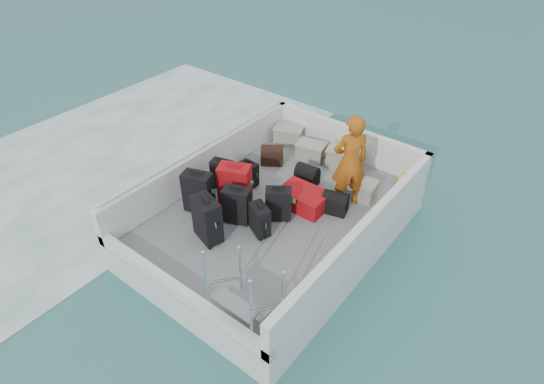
{
  "coord_description": "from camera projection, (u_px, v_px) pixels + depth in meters",
  "views": [
    {
      "loc": [
        3.86,
        -5.08,
        5.85
      ],
      "look_at": [
        -0.12,
        0.01,
        1.0
      ],
      "focal_mm": 30.0,
      "sensor_mm": 36.0,
      "label": 1
    }
  ],
  "objects": [
    {
      "name": "crate_1",
      "position": [
        311.0,
        152.0,
        9.56
      ],
      "size": [
        0.63,
        0.51,
        0.34
      ],
      "primitive_type": "cube",
      "rotation": [
        0.0,
        0.0,
        0.24
      ],
      "color": "gray",
      "rests_on": "deck"
    },
    {
      "name": "passenger",
      "position": [
        350.0,
        162.0,
        7.92
      ],
      "size": [
        0.75,
        0.78,
        1.79
      ],
      "primitive_type": "imported",
      "rotation": [
        0.0,
        0.0,
        -2.27
      ],
      "color": "orange",
      "rests_on": "deck"
    },
    {
      "name": "suitcase_6",
      "position": [
        260.0,
        220.0,
        7.61
      ],
      "size": [
        0.47,
        0.39,
        0.56
      ],
      "primitive_type": "cube",
      "rotation": [
        0.0,
        0.0,
        -0.45
      ],
      "color": "black",
      "rests_on": "deck"
    },
    {
      "name": "suitcase_1",
      "position": [
        222.0,
        175.0,
        8.65
      ],
      "size": [
        0.45,
        0.33,
        0.6
      ],
      "primitive_type": "cube",
      "rotation": [
        0.0,
        0.0,
        0.28
      ],
      "color": "black",
      "rests_on": "deck"
    },
    {
      "name": "yellow_bag",
      "position": [
        405.0,
        180.0,
        8.85
      ],
      "size": [
        0.28,
        0.26,
        0.22
      ],
      "primitive_type": "ellipsoid",
      "color": "yellow",
      "rests_on": "deck"
    },
    {
      "name": "duffel_2",
      "position": [
        335.0,
        204.0,
        8.15
      ],
      "size": [
        0.51,
        0.41,
        0.32
      ],
      "primitive_type": null,
      "rotation": [
        0.0,
        0.0,
        0.27
      ],
      "color": "black",
      "rests_on": "deck"
    },
    {
      "name": "crate_0",
      "position": [
        289.0,
        135.0,
        10.09
      ],
      "size": [
        0.69,
        0.59,
        0.36
      ],
      "primitive_type": "cube",
      "rotation": [
        0.0,
        0.0,
        0.35
      ],
      "color": "gray",
      "rests_on": "deck"
    },
    {
      "name": "ground",
      "position": [
        277.0,
        237.0,
        8.61
      ],
      "size": [
        160.0,
        160.0,
        0.0
      ],
      "primitive_type": "plane",
      "color": "#164D4C",
      "rests_on": "ground"
    },
    {
      "name": "crate_3",
      "position": [
        360.0,
        190.0,
        8.49
      ],
      "size": [
        0.59,
        0.44,
        0.33
      ],
      "primitive_type": "cube",
      "rotation": [
        0.0,
        0.0,
        0.12
      ],
      "color": "gray",
      "rests_on": "deck"
    },
    {
      "name": "suitcase_0",
      "position": [
        198.0,
        193.0,
        8.04
      ],
      "size": [
        0.58,
        0.44,
        0.79
      ],
      "primitive_type": "cube",
      "rotation": [
        0.0,
        0.0,
        0.33
      ],
      "color": "black",
      "rests_on": "deck"
    },
    {
      "name": "duffel_1",
      "position": [
        307.0,
        177.0,
        8.85
      ],
      "size": [
        0.46,
        0.33,
        0.32
      ],
      "primitive_type": null,
      "rotation": [
        0.0,
        0.0,
        0.08
      ],
      "color": "black",
      "rests_on": "deck"
    },
    {
      "name": "crate_2",
      "position": [
        343.0,
        158.0,
        9.32
      ],
      "size": [
        0.71,
        0.57,
        0.38
      ],
      "primitive_type": "cube",
      "rotation": [
        0.0,
        0.0,
        0.24
      ],
      "color": "gray",
      "rests_on": "deck"
    },
    {
      "name": "suitcase_7",
      "position": [
        278.0,
        204.0,
        7.91
      ],
      "size": [
        0.51,
        0.47,
        0.63
      ],
      "primitive_type": "cube",
      "rotation": [
        0.0,
        0.0,
        0.64
      ],
      "color": "black",
      "rests_on": "deck"
    },
    {
      "name": "wake_foam",
      "position": [
        120.0,
        154.0,
        10.98
      ],
      "size": [
        10.0,
        10.0,
        0.0
      ],
      "primitive_type": "plane",
      "color": "white",
      "rests_on": "ground"
    },
    {
      "name": "suitcase_2",
      "position": [
        249.0,
        174.0,
        8.75
      ],
      "size": [
        0.35,
        0.22,
        0.5
      ],
      "primitive_type": "cube",
      "rotation": [
        0.0,
        0.0,
        -0.05
      ],
      "color": "black",
      "rests_on": "deck"
    },
    {
      "name": "duffel_0",
      "position": [
        272.0,
        156.0,
        9.43
      ],
      "size": [
        0.54,
        0.5,
        0.32
      ],
      "primitive_type": null,
      "rotation": [
        0.0,
        0.0,
        0.6
      ],
      "color": "black",
      "rests_on": "deck"
    },
    {
      "name": "suitcase_8",
      "position": [
        303.0,
        199.0,
        8.27
      ],
      "size": [
        0.88,
        0.58,
        0.34
      ],
      "primitive_type": "cube",
      "rotation": [
        0.0,
        0.0,
        1.58
      ],
      "color": "maroon",
      "rests_on": "deck"
    },
    {
      "name": "suitcase_3",
      "position": [
        207.0,
        220.0,
        7.44
      ],
      "size": [
        0.59,
        0.45,
        0.8
      ],
      "primitive_type": "cube",
      "rotation": [
        0.0,
        0.0,
        -0.3
      ],
      "color": "black",
      "rests_on": "deck"
    },
    {
      "name": "suitcase_4",
      "position": [
        237.0,
        206.0,
        7.83
      ],
      "size": [
        0.53,
        0.42,
        0.68
      ],
      "primitive_type": "cube",
      "rotation": [
        0.0,
        0.0,
        0.37
      ],
      "color": "black",
      "rests_on": "deck"
    },
    {
      "name": "deck_fittings",
      "position": [
        282.0,
        212.0,
        7.65
      ],
      "size": [
        3.6,
        5.0,
        0.9
      ],
      "color": "silver",
      "rests_on": "deck"
    },
    {
      "name": "suitcase_5",
      "position": [
        235.0,
        185.0,
        8.23
      ],
      "size": [
        0.66,
        0.54,
        0.78
      ],
      "primitive_type": "cube",
      "rotation": [
        0.0,
        0.0,
        0.42
      ],
      "color": "maroon",
      "rests_on": "deck"
    },
    {
      "name": "deck",
      "position": [
        277.0,
        212.0,
        8.25
      ],
      "size": [
        3.3,
        4.7,
        0.02
      ],
      "primitive_type": "cube",
      "color": "slate",
      "rests_on": "ferry_hull"
    },
    {
      "name": "ferry_hull",
      "position": [
        277.0,
        225.0,
        8.43
      ],
      "size": [
        3.6,
        5.0,
        0.6
      ],
      "primitive_type": "cube",
      "color": "silver",
      "rests_on": "ground"
    },
    {
      "name": "white_bag",
      "position": [
        344.0,
        147.0,
        9.15
      ],
      "size": [
        0.24,
        0.24,
        0.18
      ],
      "primitive_type": "ellipsoid",
      "color": "white",
      "rests_on": "crate_2"
    }
  ]
}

